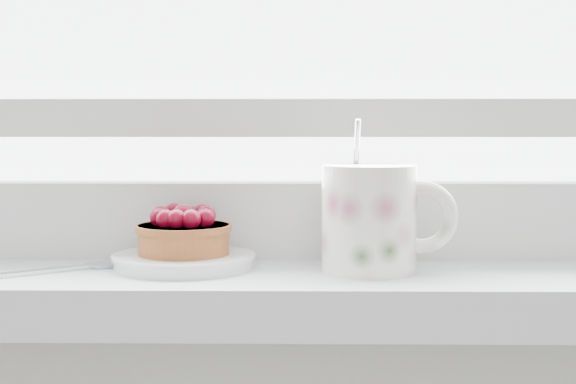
{
  "coord_description": "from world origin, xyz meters",
  "views": [
    {
      "loc": [
        0.04,
        1.21,
        1.06
      ],
      "look_at": [
        0.03,
        1.88,
        1.01
      ],
      "focal_mm": 50.0,
      "sensor_mm": 36.0,
      "label": 1
    }
  ],
  "objects_px": {
    "raspberry_tart": "(184,232)",
    "fork": "(49,270)",
    "floral_mug": "(373,216)",
    "saucer": "(184,261)"
  },
  "relations": [
    {
      "from": "raspberry_tart",
      "to": "fork",
      "type": "bearing_deg",
      "value": -167.33
    },
    {
      "from": "saucer",
      "to": "fork",
      "type": "height_order",
      "value": "saucer"
    },
    {
      "from": "fork",
      "to": "saucer",
      "type": "bearing_deg",
      "value": 12.53
    },
    {
      "from": "saucer",
      "to": "raspberry_tart",
      "type": "xyz_separation_m",
      "value": [
        -0.0,
        0.0,
        0.02
      ]
    },
    {
      "from": "raspberry_tart",
      "to": "fork",
      "type": "distance_m",
      "value": 0.12
    },
    {
      "from": "raspberry_tart",
      "to": "floral_mug",
      "type": "height_order",
      "value": "floral_mug"
    },
    {
      "from": "floral_mug",
      "to": "fork",
      "type": "xyz_separation_m",
      "value": [
        -0.27,
        -0.01,
        -0.05
      ]
    },
    {
      "from": "saucer",
      "to": "floral_mug",
      "type": "height_order",
      "value": "floral_mug"
    },
    {
      "from": "saucer",
      "to": "floral_mug",
      "type": "distance_m",
      "value": 0.17
    },
    {
      "from": "floral_mug",
      "to": "fork",
      "type": "height_order",
      "value": "floral_mug"
    }
  ]
}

